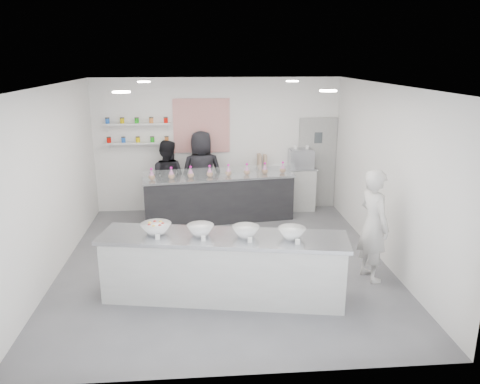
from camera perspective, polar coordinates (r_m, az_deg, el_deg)
The scene contains 26 objects.
floor at distance 8.20m, azimuth -1.86°, elevation -8.56°, with size 6.00×6.00×0.00m, color #515156.
ceiling at distance 7.46m, azimuth -2.08°, elevation 12.85°, with size 6.00×6.00×0.00m, color white.
back_wall at distance 10.62m, azimuth -2.76°, elevation 5.70°, with size 5.50×5.50×0.00m, color white.
left_wall at distance 8.05m, azimuth -21.91°, elevation 1.11°, with size 6.00×6.00×0.00m, color white.
right_wall at distance 8.29m, azimuth 17.40°, elevation 1.95°, with size 6.00×6.00×0.00m, color white.
back_door at distance 11.00m, azimuth 9.36°, elevation 3.48°, with size 0.88×0.04×2.10m, color gray.
pattern_panel at distance 10.52m, azimuth -4.71°, elevation 8.04°, with size 1.25×0.03×1.20m, color #BE3430.
jar_shelf_lower at distance 10.59m, azimuth -12.30°, elevation 5.87°, with size 1.45×0.22×0.04m, color silver.
jar_shelf_upper at distance 10.53m, azimuth -12.44°, elevation 8.11°, with size 1.45×0.22×0.04m, color silver.
preserve_jars at distance 10.53m, azimuth -12.41°, elevation 7.35°, with size 1.45×0.10×0.56m, color #CC0800, non-canonical shape.
downlight_0 at distance 6.54m, azimuth -14.26°, elevation 11.73°, with size 0.24×0.24×0.02m, color white.
downlight_1 at distance 6.69m, azimuth 10.69°, elevation 12.03°, with size 0.24×0.24×0.02m, color white.
downlight_2 at distance 9.11m, azimuth -11.63°, elevation 13.03°, with size 0.24×0.24×0.02m, color white.
downlight_3 at distance 9.22m, azimuth 6.40°, elevation 13.28°, with size 0.24×0.24×0.02m, color white.
prep_counter at distance 6.90m, azimuth -2.04°, elevation -9.12°, with size 3.55×0.81×0.97m, color silver.
back_bar at distance 10.02m, azimuth -2.52°, elevation -0.86°, with size 3.21×0.59×0.99m, color black.
sneeze_guard at distance 9.58m, azimuth -2.27°, elevation 2.27°, with size 3.16×0.01×0.27m, color white.
espresso_ledge at distance 10.80m, azimuth 5.60°, elevation 0.36°, with size 1.34×0.43×1.00m, color silver.
espresso_machine at distance 10.69m, azimuth 7.44°, elevation 4.04°, with size 0.55×0.38×0.42m, color #93969E.
cup_stacks at distance 10.56m, azimuth 2.75°, elevation 3.71°, with size 0.24×0.24×0.31m, color gray, non-canonical shape.
prep_bowls at distance 6.68m, azimuth -2.08°, elevation -4.76°, with size 2.34×0.49×0.16m, color white, non-canonical shape.
label_cards at distance 6.23m, azimuth -1.03°, elevation -6.76°, with size 2.01×0.04×0.07m, color white, non-canonical shape.
cookie_bags at distance 9.85m, azimuth -2.57°, elevation 2.61°, with size 2.93×0.13×0.25m, color #C561AA, non-canonical shape.
woman_prep at distance 7.61m, azimuth 15.95°, elevation -3.93°, with size 0.66×0.43×1.80m, color silver.
staff_left at distance 10.40m, azimuth -8.89°, elevation 1.63°, with size 0.83×0.65×1.71m, color black.
staff_right at distance 10.28m, azimuth -4.66°, elevation 2.19°, with size 0.93×0.61×1.91m, color black.
Camera 1 is at (-0.35, -7.44, 3.44)m, focal length 35.00 mm.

